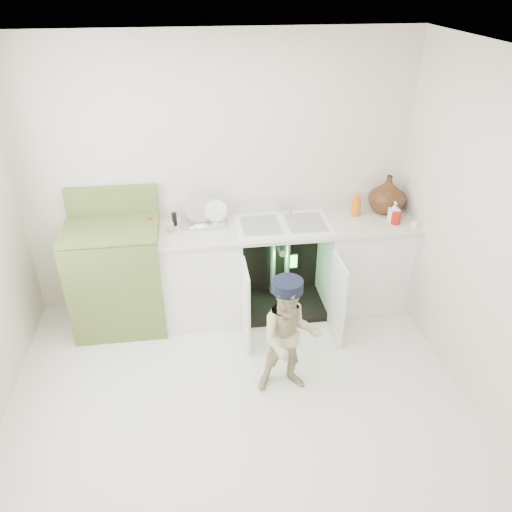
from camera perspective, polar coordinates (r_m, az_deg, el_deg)
The scene contains 5 objects.
ground at distance 3.99m, azimuth -2.05°, elevation -16.49°, with size 3.50×3.50×0.00m, color silver.
room_shell at distance 3.20m, azimuth -2.45°, elevation -0.98°, with size 6.00×5.50×1.26m.
counter_run at distance 4.70m, azimuth 3.44°, elevation -0.88°, with size 2.44×1.02×1.26m.
avocado_stove at distance 4.64m, azimuth -15.50°, elevation -2.06°, with size 0.80×0.65×1.24m.
repair_worker at distance 3.79m, azimuth 3.87°, elevation -9.21°, with size 0.48×0.93×0.99m.
Camera 1 is at (-0.24, -2.72, 2.91)m, focal length 35.00 mm.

